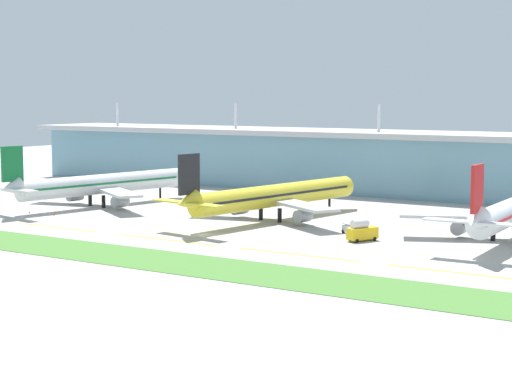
{
  "coord_description": "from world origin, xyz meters",
  "views": [
    {
      "loc": [
        117.27,
        -161.22,
        32.25
      ],
      "look_at": [
        -4.23,
        29.73,
        7.0
      ],
      "focal_mm": 60.7,
      "sensor_mm": 36.0,
      "label": 1
    }
  ],
  "objects_px": {
    "airliner_near": "(101,184)",
    "baggage_cart": "(349,229)",
    "airliner_far": "(510,212)",
    "fuel_truck": "(362,231)",
    "airliner_middle": "(274,196)",
    "safety_cone_left_wingtip": "(29,212)",
    "safety_cone_nose_front": "(54,214)"
  },
  "relations": [
    {
      "from": "baggage_cart",
      "to": "safety_cone_left_wingtip",
      "type": "distance_m",
      "value": 91.72
    },
    {
      "from": "baggage_cart",
      "to": "fuel_truck",
      "type": "bearing_deg",
      "value": -48.01
    },
    {
      "from": "airliner_near",
      "to": "baggage_cart",
      "type": "relative_size",
      "value": 16.72
    },
    {
      "from": "fuel_truck",
      "to": "airliner_middle",
      "type": "bearing_deg",
      "value": 153.15
    },
    {
      "from": "safety_cone_left_wingtip",
      "to": "safety_cone_nose_front",
      "type": "height_order",
      "value": "same"
    },
    {
      "from": "airliner_middle",
      "to": "fuel_truck",
      "type": "relative_size",
      "value": 9.2
    },
    {
      "from": "baggage_cart",
      "to": "safety_cone_left_wingtip",
      "type": "bearing_deg",
      "value": -170.51
    },
    {
      "from": "airliner_far",
      "to": "safety_cone_left_wingtip",
      "type": "bearing_deg",
      "value": -168.62
    },
    {
      "from": "airliner_near",
      "to": "airliner_far",
      "type": "bearing_deg",
      "value": 1.53
    },
    {
      "from": "baggage_cart",
      "to": "airliner_far",
      "type": "bearing_deg",
      "value": 16.19
    },
    {
      "from": "fuel_truck",
      "to": "safety_cone_left_wingtip",
      "type": "xyz_separation_m",
      "value": [
        -97.34,
        -7.47,
        -1.91
      ]
    },
    {
      "from": "baggage_cart",
      "to": "safety_cone_left_wingtip",
      "type": "height_order",
      "value": "baggage_cart"
    },
    {
      "from": "airliner_near",
      "to": "safety_cone_left_wingtip",
      "type": "distance_m",
      "value": 23.68
    },
    {
      "from": "airliner_near",
      "to": "fuel_truck",
      "type": "distance_m",
      "value": 92.33
    },
    {
      "from": "airliner_middle",
      "to": "baggage_cart",
      "type": "bearing_deg",
      "value": -19.14
    },
    {
      "from": "airliner_near",
      "to": "fuel_truck",
      "type": "relative_size",
      "value": 8.83
    },
    {
      "from": "airliner_near",
      "to": "airliner_middle",
      "type": "xyz_separation_m",
      "value": [
        58.02,
        2.2,
        0.0
      ]
    },
    {
      "from": "airliner_near",
      "to": "airliner_far",
      "type": "height_order",
      "value": "same"
    },
    {
      "from": "airliner_far",
      "to": "safety_cone_nose_front",
      "type": "height_order",
      "value": "airliner_far"
    },
    {
      "from": "airliner_far",
      "to": "safety_cone_nose_front",
      "type": "distance_m",
      "value": 118.69
    },
    {
      "from": "airliner_far",
      "to": "fuel_truck",
      "type": "distance_m",
      "value": 33.17
    },
    {
      "from": "airliner_middle",
      "to": "baggage_cart",
      "type": "xyz_separation_m",
      "value": [
        26.17,
        -9.08,
        -5.19
      ]
    },
    {
      "from": "airliner_middle",
      "to": "safety_cone_left_wingtip",
      "type": "bearing_deg",
      "value": -159.36
    },
    {
      "from": "safety_cone_left_wingtip",
      "to": "safety_cone_nose_front",
      "type": "xyz_separation_m",
      "value": [
        9.18,
        0.33,
        0.0
      ]
    },
    {
      "from": "safety_cone_left_wingtip",
      "to": "airliner_middle",
      "type": "bearing_deg",
      "value": 20.64
    },
    {
      "from": "airliner_middle",
      "to": "safety_cone_left_wingtip",
      "type": "height_order",
      "value": "airliner_middle"
    },
    {
      "from": "baggage_cart",
      "to": "safety_cone_nose_front",
      "type": "xyz_separation_m",
      "value": [
        -81.28,
        -14.8,
        -0.91
      ]
    },
    {
      "from": "safety_cone_nose_front",
      "to": "airliner_middle",
      "type": "bearing_deg",
      "value": 23.43
    },
    {
      "from": "safety_cone_left_wingtip",
      "to": "safety_cone_nose_front",
      "type": "relative_size",
      "value": 1.0
    },
    {
      "from": "airliner_middle",
      "to": "safety_cone_nose_front",
      "type": "bearing_deg",
      "value": -156.57
    },
    {
      "from": "airliner_middle",
      "to": "safety_cone_left_wingtip",
      "type": "xyz_separation_m",
      "value": [
        -64.28,
        -24.21,
        -6.11
      ]
    },
    {
      "from": "airliner_far",
      "to": "fuel_truck",
      "type": "height_order",
      "value": "airliner_far"
    }
  ]
}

